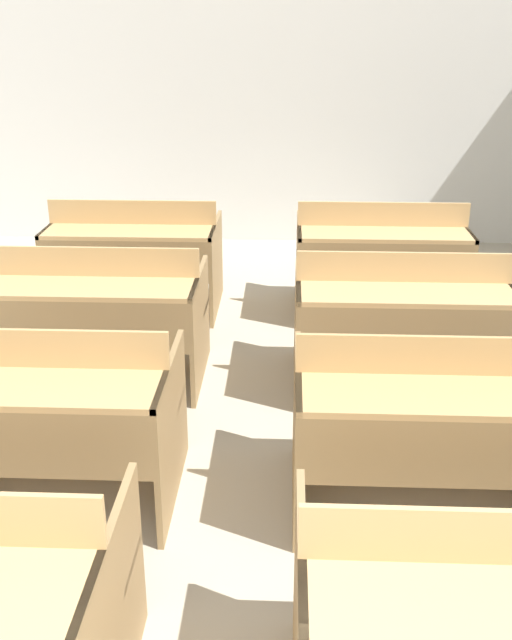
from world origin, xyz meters
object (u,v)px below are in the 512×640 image
(bench_third_left, at_px, (98,311))
(bench_back_left, at_px, (135,253))
(bench_second_right, at_px, (435,420))
(bench_third_right, at_px, (401,318))
(bench_second_left, at_px, (35,412))
(bench_back_right, at_px, (381,256))
(bench_front_right, at_px, (508,626))

(bench_third_left, bearing_deg, bench_back_left, 90.63)
(bench_second_right, relative_size, bench_third_right, 1.00)
(bench_second_left, distance_m, bench_third_right, 2.23)
(bench_second_left, xyz_separation_m, bench_third_right, (1.85, 1.25, 0.00))
(bench_second_left, xyz_separation_m, bench_back_left, (-0.02, 2.50, 0.00))
(bench_third_left, distance_m, bench_third_right, 1.86)
(bench_third_right, distance_m, bench_back_left, 2.26)
(bench_second_left, xyz_separation_m, bench_second_right, (1.84, 0.00, 0.00))
(bench_second_right, relative_size, bench_third_left, 1.00)
(bench_third_right, relative_size, bench_back_left, 1.00)
(bench_third_right, xyz_separation_m, bench_back_right, (0.02, 1.27, 0.00))
(bench_front_right, height_order, bench_third_left, same)
(bench_third_left, height_order, bench_back_right, same)
(bench_second_left, bearing_deg, bench_second_right, 0.15)
(bench_front_right, height_order, bench_third_right, same)
(bench_third_left, xyz_separation_m, bench_third_right, (1.86, -0.02, 0.00))
(bench_second_right, height_order, bench_third_left, same)
(bench_front_right, xyz_separation_m, bench_second_left, (-1.84, 1.23, 0.00))
(bench_front_right, xyz_separation_m, bench_back_right, (0.03, 3.75, 0.00))
(bench_second_left, height_order, bench_third_left, same)
(bench_second_left, xyz_separation_m, bench_back_right, (1.87, 2.52, 0.00))
(bench_back_right, bearing_deg, bench_back_left, -179.39)
(bench_third_left, distance_m, bench_back_left, 1.23)
(bench_third_left, height_order, bench_back_left, same)
(bench_third_right, height_order, bench_back_left, same)
(bench_front_right, relative_size, bench_third_right, 1.00)
(bench_third_left, bearing_deg, bench_front_right, -53.47)
(bench_third_left, relative_size, bench_back_right, 1.00)
(bench_second_left, bearing_deg, bench_third_left, 90.50)
(bench_back_right, bearing_deg, bench_third_left, -146.37)
(bench_front_right, height_order, bench_back_left, same)
(bench_third_right, bearing_deg, bench_third_left, 179.29)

